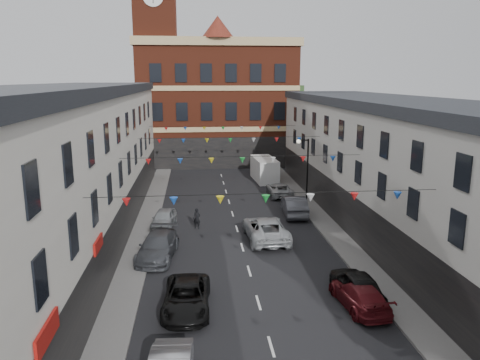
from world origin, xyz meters
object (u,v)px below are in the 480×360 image
object	(u,v)px
car_left_e	(164,218)
pedestrian	(197,219)
street_lamp	(305,163)
car_left_c	(187,297)
car_right_f	(279,189)
car_right_e	(294,205)
car_right_c	(359,295)
white_van	(264,169)
moving_car	(266,229)
car_left_d	(158,246)
car_right_d	(357,285)

from	to	relation	value
car_left_e	pedestrian	size ratio (longest dim) A/B	2.54
car_left_e	street_lamp	bearing A→B (deg)	29.69
car_left_c	pedestrian	size ratio (longest dim) A/B	3.10
car_left_e	car_right_f	xyz separation A→B (m)	(10.53, 8.72, -0.04)
car_left_c	pedestrian	world-z (taller)	pedestrian
street_lamp	car_right_e	xyz separation A→B (m)	(-1.48, -2.82, -3.08)
car_right_e	car_right_c	bearing A→B (deg)	93.41
car_right_e	white_van	size ratio (longest dim) A/B	0.88
car_right_f	pedestrian	world-z (taller)	pedestrian
car_left_e	car_right_e	world-z (taller)	car_right_e
car_right_c	moving_car	world-z (taller)	moving_car
street_lamp	car_left_d	bearing A→B (deg)	-136.77
street_lamp	car_left_e	xyz separation A→B (m)	(-12.05, -5.00, -3.23)
car_right_c	pedestrian	xyz separation A→B (m)	(-7.90, 13.34, 0.13)
car_right_d	street_lamp	bearing A→B (deg)	-96.43
car_left_d	car_right_d	bearing A→B (deg)	-24.83
street_lamp	moving_car	bearing A→B (deg)	-118.85
car_left_c	pedestrian	distance (m)	12.81
car_right_c	car_right_e	xyz separation A→B (m)	(0.17, 16.14, 0.17)
car_left_c	white_van	xyz separation A→B (m)	(8.23, 29.26, 0.58)
car_right_f	white_van	bearing A→B (deg)	-86.98
car_right_c	moving_car	distance (m)	10.79
pedestrian	car_left_d	bearing A→B (deg)	-91.26
car_right_d	white_van	xyz separation A→B (m)	(-0.48, 28.84, 0.50)
car_left_e	moving_car	distance (m)	8.15
car_left_c	car_right_c	xyz separation A→B (m)	(8.50, -0.54, -0.03)
car_right_f	pedestrian	size ratio (longest dim) A/B	2.95
car_right_d	car_right_f	bearing A→B (deg)	-91.64
street_lamp	car_left_d	size ratio (longest dim) A/B	1.14
white_van	moving_car	bearing A→B (deg)	-101.79
car_right_d	car_right_f	world-z (taller)	car_right_d
street_lamp	car_right_d	xyz separation A→B (m)	(-1.44, -17.99, -3.15)
car_left_d	car_left_e	bearing A→B (deg)	97.30
moving_car	car_left_e	bearing A→B (deg)	-28.43
white_van	pedestrian	size ratio (longest dim) A/B	3.63
car_right_d	car_right_f	xyz separation A→B (m)	(-0.08, 21.71, -0.12)
car_right_e	white_van	bearing A→B (deg)	-84.14
street_lamp	car_left_d	xyz separation A→B (m)	(-12.05, -11.33, -3.14)
car_left_e	moving_car	size ratio (longest dim) A/B	0.68
car_right_d	moving_car	size ratio (longest dim) A/B	0.76
car_left_c	white_van	distance (m)	30.40
car_right_f	moving_car	size ratio (longest dim) A/B	0.79
car_left_e	car_right_f	distance (m)	13.67
street_lamp	moving_car	distance (m)	10.32
car_right_e	car_right_f	distance (m)	6.54
car_left_e	pedestrian	distance (m)	2.58
car_right_c	car_right_d	size ratio (longest dim) A/B	1.01
car_left_c	car_left_d	distance (m)	7.34
car_left_c	car_right_e	distance (m)	17.84
car_right_d	car_right_c	bearing A→B (deg)	75.96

